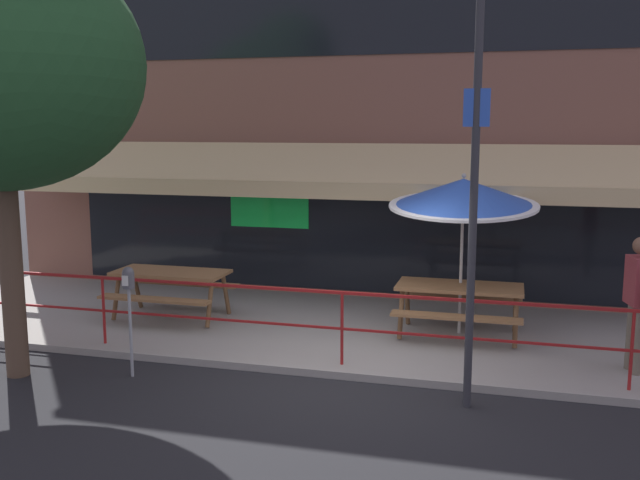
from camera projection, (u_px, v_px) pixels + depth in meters
The scene contains 10 objects.
ground_plane at pixel (336, 380), 8.94m from camera, with size 120.00×120.00×0.00m, color black.
patio_deck at pixel (368, 332), 10.84m from camera, with size 15.00×4.00×0.10m, color gray.
restaurant_building at pixel (395, 100), 12.39m from camera, with size 15.00×1.60×7.21m.
patio_railing at pixel (342, 312), 9.10m from camera, with size 13.84×0.04×0.97m.
picnic_table_left at pixel (171, 281), 11.34m from camera, with size 1.80×1.42×0.76m.
picnic_table_centre at pixel (459, 296), 10.34m from camera, with size 1.80×1.42×0.76m.
patio_umbrella_centre at pixel (463, 194), 10.27m from camera, with size 2.14×2.14×2.40m.
pedestrian_walking at pixel (638, 297), 8.80m from camera, with size 0.31×0.61×1.71m.
parking_meter_near at pixel (129, 288), 8.87m from camera, with size 0.15×0.16×1.42m.
street_sign_pole at pixel (474, 198), 7.71m from camera, with size 0.28×0.09×4.64m.
Camera 1 is at (2.04, -8.30, 3.15)m, focal length 40.00 mm.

